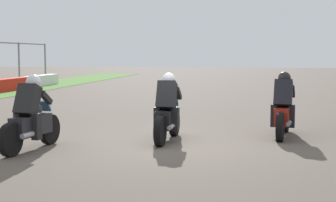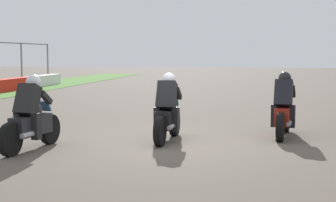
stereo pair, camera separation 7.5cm
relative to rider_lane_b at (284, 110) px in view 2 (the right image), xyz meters
name	(u,v)px [view 2 (the right image)]	position (x,y,z in m)	size (l,w,h in m)	color
ground_plane	(168,143)	(-1.26, 2.52, -0.62)	(120.00, 120.00, 0.00)	brown
rider_lane_b	(284,110)	(0.00, 0.00, 0.00)	(2.04, 0.59, 1.51)	black
rider_lane_c	(168,113)	(-1.01, 2.56, 0.00)	(2.04, 0.55, 1.51)	black
rider_lane_d	(31,119)	(-2.52, 5.08, 0.00)	(2.04, 0.59, 1.51)	black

